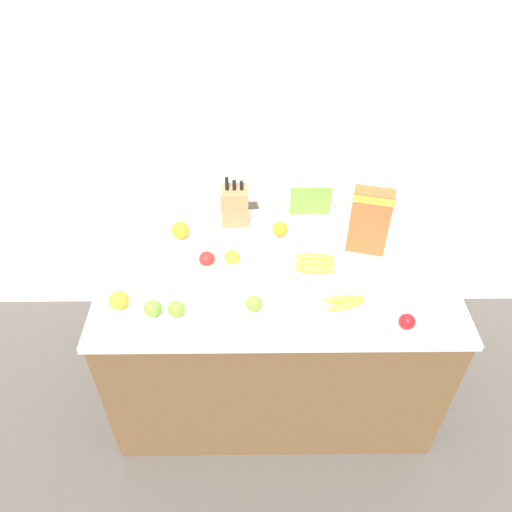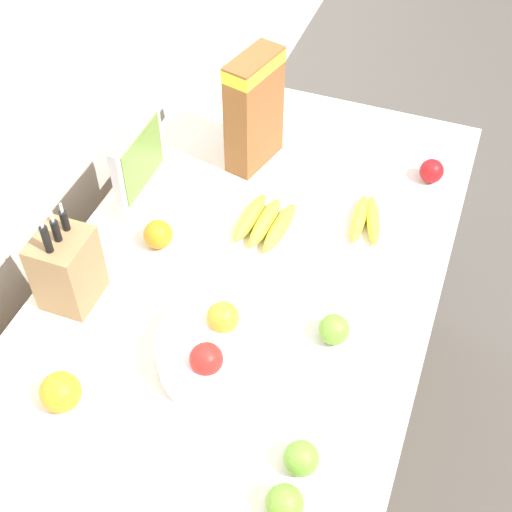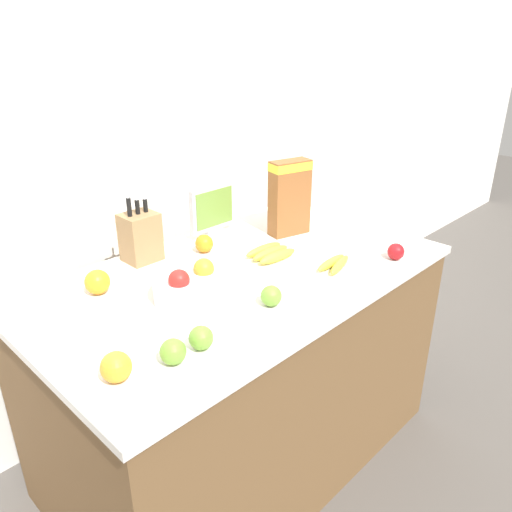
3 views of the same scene
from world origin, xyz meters
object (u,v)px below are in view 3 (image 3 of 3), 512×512
(fruit_bowl, at_px, (195,287))
(apple_rightmost, at_px, (173,352))
(apple_rear, at_px, (271,296))
(orange_front_center, at_px, (97,282))
(cereal_box, at_px, (290,195))
(banana_bunch_right, at_px, (335,264))
(apple_leftmost, at_px, (201,338))
(banana_bunch_left, at_px, (271,253))
(knife_block, at_px, (140,237))
(orange_mid_left, at_px, (204,244))
(small_monitor, at_px, (213,209))
(apple_middle, at_px, (396,252))
(orange_front_left, at_px, (116,367))

(fruit_bowl, bearing_deg, apple_rightmost, -138.67)
(apple_rear, bearing_deg, apple_rightmost, -176.56)
(fruit_bowl, distance_m, orange_front_center, 0.35)
(cereal_box, relative_size, banana_bunch_right, 1.76)
(apple_leftmost, bearing_deg, banana_bunch_right, 3.93)
(banana_bunch_left, xyz_separation_m, banana_bunch_right, (0.11, -0.25, -0.00))
(knife_block, xyz_separation_m, orange_mid_left, (0.23, -0.12, -0.06))
(apple_leftmost, bearing_deg, small_monitor, 46.59)
(knife_block, distance_m, apple_leftmost, 0.69)
(fruit_bowl, xyz_separation_m, banana_bunch_right, (0.54, -0.19, -0.03))
(fruit_bowl, distance_m, orange_mid_left, 0.40)
(cereal_box, xyz_separation_m, apple_middle, (0.08, -0.50, -0.15))
(cereal_box, bearing_deg, banana_bunch_right, -97.62)
(banana_bunch_left, height_order, orange_mid_left, orange_mid_left)
(apple_leftmost, relative_size, apple_middle, 1.07)
(apple_rightmost, height_order, orange_front_left, orange_front_left)
(banana_bunch_left, height_order, apple_rightmost, apple_rightmost)
(cereal_box, xyz_separation_m, apple_rightmost, (-0.96, -0.42, -0.14))
(banana_bunch_right, distance_m, apple_middle, 0.27)
(cereal_box, distance_m, apple_middle, 0.52)
(banana_bunch_left, bearing_deg, apple_leftmost, -154.23)
(apple_rightmost, bearing_deg, orange_front_center, 83.10)
(apple_leftmost, bearing_deg, knife_block, 70.23)
(fruit_bowl, height_order, apple_rightmost, fruit_bowl)
(cereal_box, relative_size, orange_front_left, 4.02)
(apple_leftmost, relative_size, orange_front_left, 0.86)
(cereal_box, height_order, banana_bunch_left, cereal_box)
(fruit_bowl, bearing_deg, banana_bunch_right, -19.79)
(cereal_box, height_order, orange_mid_left, cereal_box)
(knife_block, bearing_deg, orange_front_left, -128.61)
(banana_bunch_right, relative_size, apple_rightmost, 2.57)
(knife_block, height_order, small_monitor, knife_block)
(small_monitor, distance_m, cereal_box, 0.35)
(orange_front_left, relative_size, orange_mid_left, 1.10)
(knife_block, distance_m, orange_front_left, 0.77)
(small_monitor, height_order, apple_rightmost, small_monitor)
(fruit_bowl, distance_m, banana_bunch_right, 0.57)
(banana_bunch_right, xyz_separation_m, orange_front_left, (-0.96, -0.00, 0.02))
(knife_block, bearing_deg, apple_rear, -81.56)
(banana_bunch_right, bearing_deg, small_monitor, 99.62)
(small_monitor, relative_size, banana_bunch_left, 1.21)
(knife_block, distance_m, apple_rear, 0.63)
(fruit_bowl, bearing_deg, orange_mid_left, 45.47)
(apple_rightmost, distance_m, orange_front_left, 0.16)
(fruit_bowl, relative_size, orange_front_left, 3.41)
(orange_front_center, bearing_deg, apple_middle, -31.07)
(banana_bunch_left, relative_size, banana_bunch_right, 1.05)
(fruit_bowl, bearing_deg, banana_bunch_left, 6.74)
(knife_block, distance_m, small_monitor, 0.38)
(banana_bunch_left, height_order, banana_bunch_right, banana_bunch_left)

